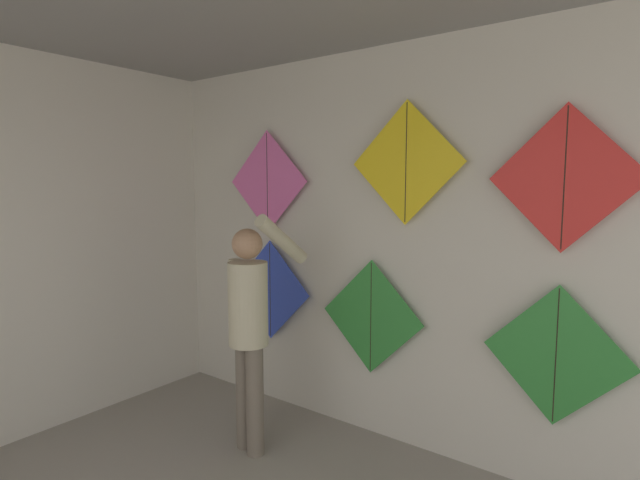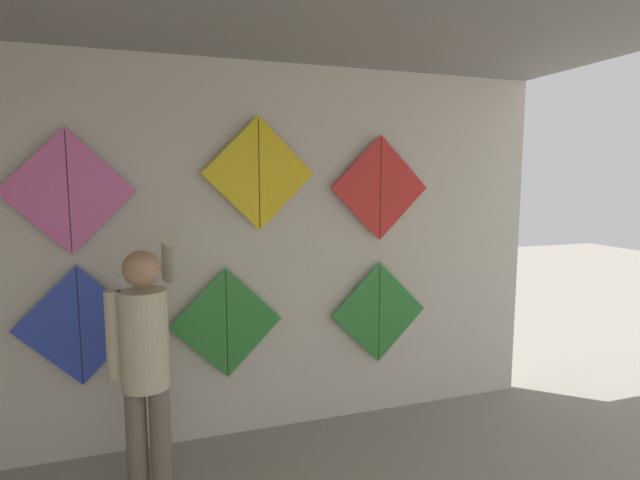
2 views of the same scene
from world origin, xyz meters
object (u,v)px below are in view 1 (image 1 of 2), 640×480
kite_0 (270,290)px  kite_3 (267,182)px  kite_1 (371,317)px  kite_2 (556,356)px  kite_4 (406,163)px  kite_5 (565,178)px  shopkeeper (250,319)px

kite_0 → kite_3: (-0.02, 0.00, 0.90)m
kite_1 → kite_3: size_ratio=1.00×
kite_2 → kite_4: (-0.98, 0.00, 1.12)m
kite_0 → kite_3: size_ratio=1.00×
kite_2 → kite_3: size_ratio=1.00×
kite_0 → kite_2: (2.22, 0.00, -0.10)m
kite_3 → kite_0: bearing=0.0°
kite_5 → kite_3: bearing=180.0°
kite_1 → kite_2: size_ratio=1.00×
kite_2 → kite_5: kite_5 is taller
kite_2 → kite_5: (-0.01, 0.00, 1.01)m
kite_4 → kite_3: bearing=180.0°
kite_1 → kite_4: bearing=0.0°
kite_0 → kite_4: 1.61m
kite_0 → kite_5: (2.21, 0.00, 0.91)m
kite_3 → kite_4: 1.27m
kite_2 → kite_4: bearing=180.0°
kite_2 → kite_3: (-2.24, 0.00, 1.00)m
kite_3 → shopkeeper: bearing=-56.5°
kite_3 → kite_4: size_ratio=1.00×
shopkeeper → kite_4: bearing=52.2°
kite_3 → kite_4: bearing=0.0°
shopkeeper → kite_0: size_ratio=2.00×
kite_4 → kite_5: bearing=0.0°
shopkeeper → kite_0: 0.79m
shopkeeper → kite_3: kite_3 is taller
kite_1 → kite_4: size_ratio=1.00×
kite_1 → shopkeeper: bearing=-130.0°
kite_4 → kite_5: kite_4 is taller
kite_0 → kite_5: kite_5 is taller
shopkeeper → kite_4: 1.49m
kite_3 → kite_5: (2.23, 0.00, 0.01)m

